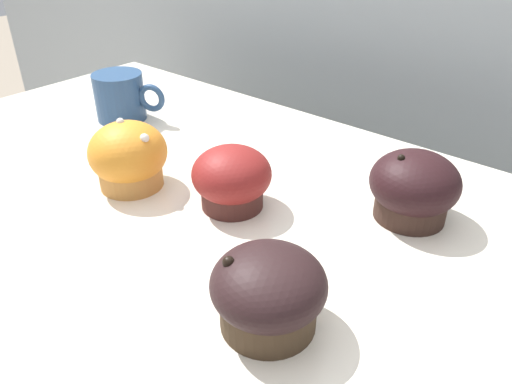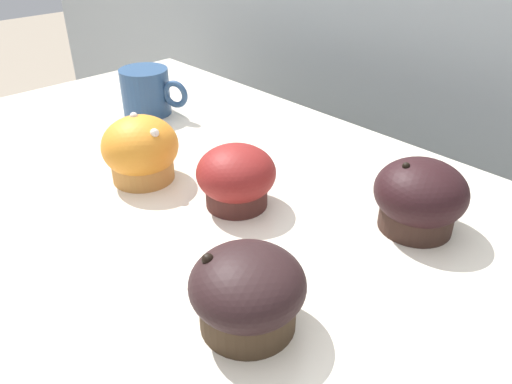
{
  "view_description": "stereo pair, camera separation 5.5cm",
  "coord_description": "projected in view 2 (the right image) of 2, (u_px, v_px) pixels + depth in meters",
  "views": [
    {
      "loc": [
        0.44,
        -0.37,
        1.28
      ],
      "look_at": [
        0.14,
        -0.0,
        1.0
      ],
      "focal_mm": 35.0,
      "sensor_mm": 36.0,
      "label": 1
    },
    {
      "loc": [
        0.49,
        -0.33,
        1.28
      ],
      "look_at": [
        0.14,
        -0.0,
        1.0
      ],
      "focal_mm": 35.0,
      "sensor_mm": 36.0,
      "label": 2
    }
  ],
  "objects": [
    {
      "name": "wall_back",
      "position": [
        420.0,
        106.0,
        1.04
      ],
      "size": [
        3.2,
        0.1,
        1.8
      ],
      "primitive_type": "cube",
      "color": "#A8B2B7",
      "rests_on": "ground"
    },
    {
      "name": "muffin_front_center",
      "position": [
        247.0,
        291.0,
        0.43
      ],
      "size": [
        0.1,
        0.1,
        0.08
      ],
      "color": "#402F1E",
      "rests_on": "display_counter"
    },
    {
      "name": "muffin_back_left",
      "position": [
        236.0,
        177.0,
        0.6
      ],
      "size": [
        0.1,
        0.1,
        0.08
      ],
      "color": "#47221D",
      "rests_on": "display_counter"
    },
    {
      "name": "muffin_back_right",
      "position": [
        141.0,
        151.0,
        0.65
      ],
      "size": [
        0.1,
        0.1,
        0.09
      ],
      "color": "#C4813D",
      "rests_on": "display_counter"
    },
    {
      "name": "muffin_front_left",
      "position": [
        420.0,
        197.0,
        0.55
      ],
      "size": [
        0.1,
        0.1,
        0.08
      ],
      "color": "#36221B",
      "rests_on": "display_counter"
    },
    {
      "name": "coffee_cup",
      "position": [
        147.0,
        91.0,
        0.85
      ],
      "size": [
        0.12,
        0.08,
        0.08
      ],
      "color": "navy",
      "rests_on": "display_counter"
    }
  ]
}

